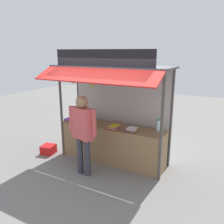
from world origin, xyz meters
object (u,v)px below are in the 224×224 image
Objects in this scene: water_bottle_left at (158,126)px; banana_bunch_inner_left at (73,80)px; water_bottle_rear_center at (93,116)px; plastic_crate at (48,149)px; water_bottle_back_left at (89,117)px; magazine_stack_mid_left at (70,119)px; magazine_stack_far_left at (132,129)px; water_bottle_right at (75,114)px; magazine_stack_front_right at (115,127)px; vendor_person at (83,129)px; banana_bunch_leftmost at (92,83)px; banana_bunch_rightmost at (109,81)px.

water_bottle_left is 2.19m from banana_bunch_inner_left.
water_bottle_rear_center reaches higher than plastic_crate.
banana_bunch_inner_left is (-0.09, -0.46, 1.00)m from water_bottle_back_left.
water_bottle_rear_center is 0.82× the size of magazine_stack_mid_left.
water_bottle_right is at bearing 172.47° from magazine_stack_far_left.
water_bottle_left is at bearing 7.31° from magazine_stack_mid_left.
water_bottle_left is (1.79, 0.12, 0.02)m from water_bottle_back_left.
water_bottle_rear_center is 0.80× the size of plastic_crate.
magazine_stack_front_right reaches higher than plastic_crate.
water_bottle_rear_center is at bearing 55.12° from water_bottle_back_left.
water_bottle_right is 0.14× the size of vendor_person.
water_bottle_left is 0.87× the size of banana_bunch_leftmost.
water_bottle_back_left is 0.73× the size of magazine_stack_mid_left.
water_bottle_rear_center is 1.06× the size of banana_bunch_rightmost.
magazine_stack_front_right is at bearing -0.22° from magazine_stack_mid_left.
magazine_stack_mid_left is at bearing 167.61° from banana_bunch_rightmost.
banana_bunch_leftmost is at bearing -0.02° from banana_bunch_inner_left.
banana_bunch_inner_left is at bearing -52.56° from water_bottle_right.
banana_bunch_inner_left is at bearing -100.65° from water_bottle_back_left.
vendor_person is (-0.78, -0.78, 0.13)m from magazine_stack_far_left.
water_bottle_rear_center is (0.07, 0.10, 0.01)m from water_bottle_back_left.
magazine_stack_mid_left reaches higher than plastic_crate.
vendor_person is (-1.31, -1.04, 0.03)m from water_bottle_left.
water_bottle_rear_center is 1.15m from banana_bunch_leftmost.
water_bottle_left is at bearing 12.83° from plastic_crate.
magazine_stack_front_right is 1.14m from banana_bunch_rightmost.
banana_bunch_leftmost reaches higher than water_bottle_left.
water_bottle_right is at bearing 149.93° from vendor_person.
magazine_stack_mid_left is 1.30× the size of banana_bunch_rightmost.
plastic_crate is (-1.45, 0.41, -0.95)m from vendor_person.
water_bottle_back_left is 0.94× the size of banana_bunch_rightmost.
magazine_stack_mid_left is at bearing -81.59° from water_bottle_right.
banana_bunch_leftmost is (0.95, -0.55, 0.94)m from water_bottle_right.
banana_bunch_leftmost is at bearing -144.43° from magazine_stack_front_right.
banana_bunch_inner_left is at bearing 3.01° from plastic_crate.
water_bottle_back_left is 0.71× the size of magazine_stack_front_right.
water_bottle_left is 1.16× the size of water_bottle_right.
water_bottle_left is 0.87× the size of plastic_crate.
magazine_stack_mid_left is (-1.73, -0.02, -0.00)m from magazine_stack_far_left.
banana_bunch_leftmost is (0.37, -0.57, 0.93)m from water_bottle_rear_center.
banana_bunch_rightmost reaches higher than magazine_stack_mid_left.
water_bottle_rear_center is 1.15m from banana_bunch_inner_left.
banana_bunch_inner_left is at bearing 156.40° from vendor_person.
vendor_person is (0.48, -0.92, 0.05)m from water_bottle_back_left.
banana_bunch_rightmost is at bearing -141.23° from magazine_stack_far_left.
vendor_person is (-0.36, -0.75, 0.13)m from magazine_stack_front_right.
vendor_person is at bearing -130.34° from banana_bunch_rightmost.
water_bottle_back_left is at bearing 133.34° from banana_bunch_leftmost.
water_bottle_left is 1.15× the size of banana_bunch_rightmost.
plastic_crate is at bearing -170.81° from magazine_stack_far_left.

